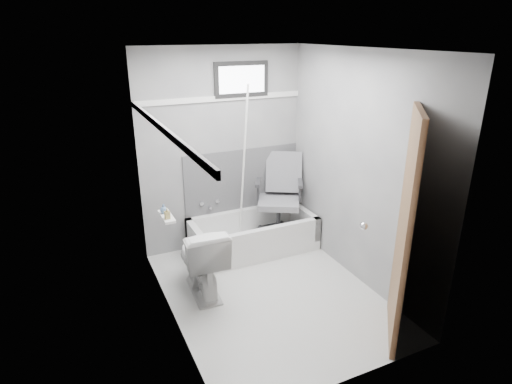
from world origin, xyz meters
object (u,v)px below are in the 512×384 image
bathtub (253,234)px  door (456,240)px  toilet (201,259)px  soap_bottle_a (167,213)px  office_chair (279,196)px  soap_bottle_b (164,209)px

bathtub → door: door is taller
bathtub → door: size_ratio=0.75×
door → toilet: bearing=134.8°
door → soap_bottle_a: (-1.92, 1.56, -0.03)m
office_chair → soap_bottle_a: office_chair is taller
soap_bottle_a → soap_bottle_b: 0.14m
soap_bottle_a → bathtub: bearing=29.2°
soap_bottle_b → toilet: bearing=-15.2°
bathtub → toilet: bearing=-144.7°
bathtub → toilet: (-0.85, -0.60, 0.17)m
door → bathtub: bearing=108.7°
bathtub → soap_bottle_b: size_ratio=16.66×
bathtub → soap_bottle_a: 1.54m
door → soap_bottle_b: (-1.92, 1.70, -0.04)m
soap_bottle_a → office_chair: bearing=24.5°
soap_bottle_a → soap_bottle_b: (0.00, 0.14, -0.01)m
office_chair → door: door is taller
soap_bottle_b → office_chair: bearing=20.1°
toilet → door: bearing=138.3°
toilet → door: door is taller
office_chair → door: bearing=-51.4°
toilet → soap_bottle_a: size_ratio=7.41×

